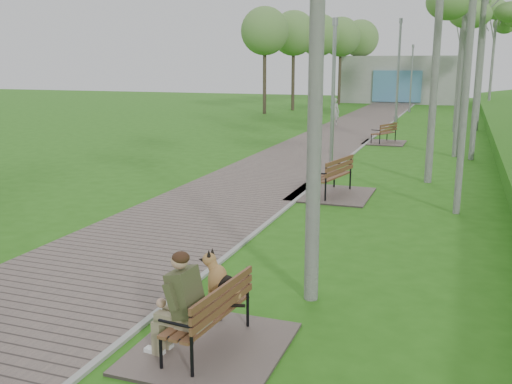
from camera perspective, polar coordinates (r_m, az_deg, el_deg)
walkway at (r=23.72m, az=6.08°, el=4.48°), size 3.50×67.00×0.04m
kerb at (r=23.38m, az=10.26°, el=4.24°), size 0.10×67.00×0.05m
building_north at (r=52.58m, az=14.24°, el=10.86°), size 10.00×5.20×4.00m
bench_main at (r=7.06m, az=-5.46°, el=-12.33°), size 1.76×1.96×1.54m
bench_second at (r=15.16m, az=7.42°, el=0.56°), size 2.03×2.26×1.25m
bench_third at (r=25.53m, az=12.63°, el=5.24°), size 1.75×1.95×1.08m
lamp_post_second at (r=17.15m, az=7.68°, el=8.56°), size 0.18×0.18×4.68m
lamp_post_third at (r=34.89m, az=14.02°, el=11.34°), size 0.23×0.23×5.91m
lamp_post_far at (r=42.17m, az=15.25°, el=10.67°), size 0.18×0.18×4.66m
pedestrian_near at (r=32.24m, az=7.86°, el=7.96°), size 0.64×0.51×1.54m
birch_distant_a at (r=39.34m, az=20.15°, el=17.56°), size 2.32×2.32×9.17m
birch_distant_b at (r=44.19m, az=23.00°, el=16.86°), size 2.54×2.54×9.29m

